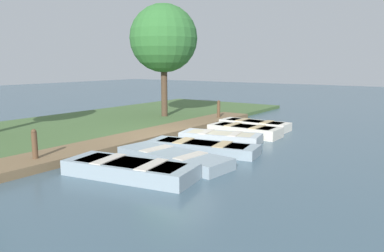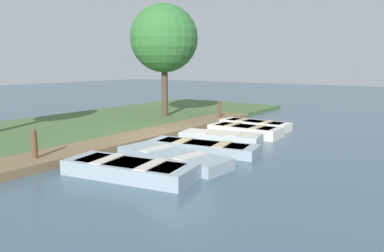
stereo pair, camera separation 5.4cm
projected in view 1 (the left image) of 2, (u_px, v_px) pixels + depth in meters
ground_plane at (178, 142)px, 13.54m from camera, size 80.00×80.00×0.00m
shore_bank at (87, 127)px, 16.36m from camera, size 8.00×24.00×0.17m
dock_walkway at (150, 135)px, 14.28m from camera, size 1.46×13.49×0.24m
rowboat_0 at (130, 169)px, 9.38m from camera, size 3.55×1.82×0.41m
rowboat_1 at (173, 157)px, 10.70m from camera, size 3.64×1.51×0.34m
rowboat_2 at (203, 147)px, 12.01m from camera, size 3.71×1.67×0.33m
rowboat_3 at (221, 137)px, 13.47m from camera, size 3.03×1.69×0.38m
rowboat_4 at (245, 130)px, 14.77m from camera, size 2.83×1.17×0.41m
rowboat_5 at (254, 125)px, 16.25m from camera, size 3.02×0.98×0.37m
mooring_post_near at (35, 148)px, 10.23m from camera, size 0.15×0.15×1.06m
mooring_post_far at (219, 111)px, 18.09m from camera, size 0.15×0.15×1.06m
park_tree_left at (164, 39)px, 18.36m from camera, size 3.33×3.33×5.70m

